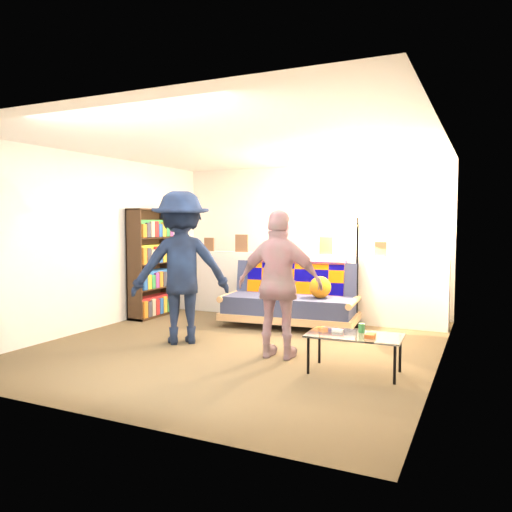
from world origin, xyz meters
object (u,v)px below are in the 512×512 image
(person_right, at_px, (280,284))
(bookshelf, at_px, (151,267))
(futon_sofa, at_px, (292,299))
(coffee_table, at_px, (355,337))
(person_left, at_px, (181,267))
(floor_lamp, at_px, (359,246))

(person_right, bearing_deg, bookshelf, -30.84)
(futon_sofa, relative_size, bookshelf, 1.17)
(futon_sofa, relative_size, coffee_table, 2.11)
(person_left, bearing_deg, floor_lamp, -172.92)
(person_left, bearing_deg, person_right, 134.98)
(coffee_table, relative_size, floor_lamp, 0.58)
(floor_lamp, relative_size, person_left, 0.87)
(bookshelf, bearing_deg, person_left, -41.49)
(bookshelf, height_order, floor_lamp, bookshelf)
(coffee_table, relative_size, person_left, 0.50)
(coffee_table, xyz_separation_m, floor_lamp, (-0.49, 2.17, 0.78))
(bookshelf, bearing_deg, person_right, -26.24)
(futon_sofa, bearing_deg, coffee_table, -53.18)
(bookshelf, distance_m, person_right, 3.03)
(futon_sofa, distance_m, person_left, 1.81)
(floor_lamp, relative_size, person_right, 0.99)
(floor_lamp, bearing_deg, futon_sofa, -157.93)
(person_right, bearing_deg, coffee_table, 162.96)
(futon_sofa, bearing_deg, bookshelf, -172.90)
(bookshelf, distance_m, person_left, 1.82)
(bookshelf, bearing_deg, floor_lamp, 11.48)
(bookshelf, bearing_deg, coffee_table, -23.08)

